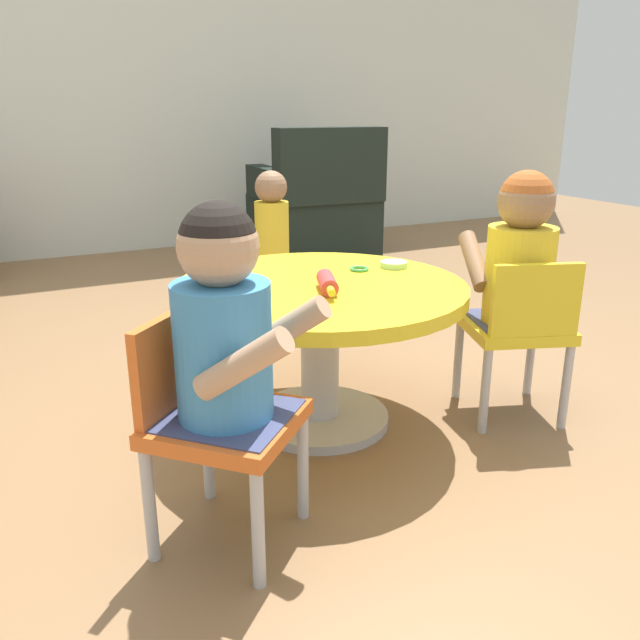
# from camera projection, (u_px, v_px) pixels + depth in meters

# --- Properties ---
(ground_plane) EXTENTS (10.00, 10.00, 0.00)m
(ground_plane) POSITION_uv_depth(u_px,v_px,m) (320.00, 421.00, 2.09)
(ground_plane) COLOR olive
(back_wall) EXTENTS (8.00, 0.12, 2.80)m
(back_wall) POSITION_uv_depth(u_px,v_px,m) (115.00, 37.00, 4.21)
(back_wall) COLOR silver
(back_wall) RESTS_ON ground
(craft_table) EXTENTS (0.89, 0.89, 0.46)m
(craft_table) POSITION_uv_depth(u_px,v_px,m) (320.00, 318.00, 1.98)
(craft_table) COLOR silver
(craft_table) RESTS_ON ground
(child_chair_left) EXTENTS (0.42, 0.42, 0.54)m
(child_chair_left) POSITION_uv_depth(u_px,v_px,m) (213.00, 417.00, 1.45)
(child_chair_left) COLOR #B7B7BC
(child_chair_left) RESTS_ON ground
(seated_child_left) EXTENTS (0.43, 0.43, 0.51)m
(seated_child_left) POSITION_uv_depth(u_px,v_px,m) (224.00, 323.00, 1.37)
(seated_child_left) COLOR #3F4772
(seated_child_left) RESTS_ON ground
(child_chair_right) EXTENTS (0.38, 0.38, 0.54)m
(child_chair_right) POSITION_uv_depth(u_px,v_px,m) (518.00, 328.00, 2.04)
(child_chair_right) COLOR #B7B7BC
(child_chair_right) RESTS_ON ground
(seated_child_right) EXTENTS (0.37, 0.42, 0.51)m
(seated_child_right) POSITION_uv_depth(u_px,v_px,m) (520.00, 255.00, 2.00)
(seated_child_right) COLOR #3F4772
(seated_child_right) RESTS_ON ground
(armchair_dark) EXTENTS (0.75, 0.76, 0.85)m
(armchair_dark) POSITION_uv_depth(u_px,v_px,m) (315.00, 212.00, 4.26)
(armchair_dark) COLOR black
(armchair_dark) RESTS_ON ground
(toddler_standing) EXTENTS (0.17, 0.17, 0.67)m
(toddler_standing) POSITION_uv_depth(u_px,v_px,m) (272.00, 234.00, 3.26)
(toddler_standing) COLOR #33384C
(toddler_standing) RESTS_ON ground
(rolling_pin) EXTENTS (0.10, 0.22, 0.05)m
(rolling_pin) POSITION_uv_depth(u_px,v_px,m) (327.00, 283.00, 1.86)
(rolling_pin) COLOR #D83F3F
(rolling_pin) RESTS_ON craft_table
(craft_scissors) EXTENTS (0.07, 0.14, 0.01)m
(craft_scissors) POSITION_uv_depth(u_px,v_px,m) (229.00, 272.00, 2.07)
(craft_scissors) COLOR silver
(craft_scissors) RESTS_ON craft_table
(playdough_blob_0) EXTENTS (0.09, 0.09, 0.02)m
(playdough_blob_0) POSITION_uv_depth(u_px,v_px,m) (394.00, 264.00, 2.15)
(playdough_blob_0) COLOR #B2E58C
(playdough_blob_0) RESTS_ON craft_table
(cookie_cutter_0) EXTENTS (0.06, 0.06, 0.01)m
(cookie_cutter_0) POSITION_uv_depth(u_px,v_px,m) (359.00, 269.00, 2.11)
(cookie_cutter_0) COLOR #4CB259
(cookie_cutter_0) RESTS_ON craft_table
(cookie_cutter_1) EXTENTS (0.07, 0.07, 0.01)m
(cookie_cutter_1) POSITION_uv_depth(u_px,v_px,m) (219.00, 284.00, 1.93)
(cookie_cutter_1) COLOR red
(cookie_cutter_1) RESTS_ON craft_table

